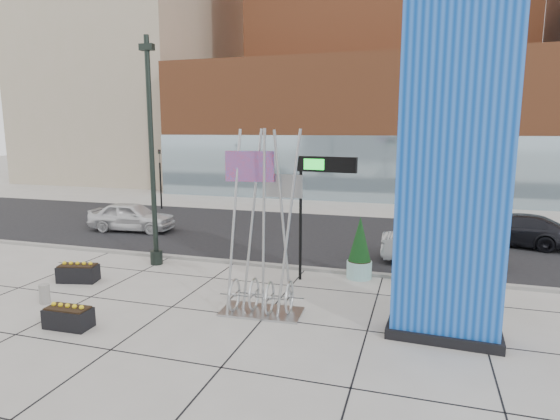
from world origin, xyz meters
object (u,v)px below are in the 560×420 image
(blue_pylon, at_px, (454,161))
(lamp_post, at_px, (153,175))
(public_art_sculpture, at_px, (262,267))
(car_white_west, at_px, (132,217))
(overhead_street_sign, at_px, (322,175))
(concrete_bollard, at_px, (45,294))
(car_silver_mid, at_px, (438,247))

(blue_pylon, distance_m, lamp_post, 11.65)
(public_art_sculpture, height_order, car_white_west, public_art_sculpture)
(lamp_post, height_order, car_white_west, lamp_post)
(blue_pylon, bearing_deg, car_white_west, 152.94)
(lamp_post, xyz_separation_m, car_white_west, (-4.70, 5.20, -2.88))
(lamp_post, height_order, overhead_street_sign, lamp_post)
(concrete_bollard, bearing_deg, public_art_sculpture, 10.54)
(concrete_bollard, distance_m, car_white_west, 10.76)
(lamp_post, distance_m, concrete_bollard, 6.02)
(blue_pylon, height_order, concrete_bollard, blue_pylon)
(blue_pylon, bearing_deg, concrete_bollard, -171.95)
(overhead_street_sign, relative_size, car_white_west, 0.98)
(blue_pylon, relative_size, overhead_street_sign, 2.13)
(car_white_west, bearing_deg, lamp_post, -143.59)
(overhead_street_sign, xyz_separation_m, car_white_west, (-11.58, 5.40, -3.09))
(public_art_sculpture, bearing_deg, concrete_bollard, -172.31)
(public_art_sculpture, xyz_separation_m, car_white_west, (-10.53, 8.83, -0.66))
(concrete_bollard, height_order, car_silver_mid, car_silver_mid)
(car_white_west, xyz_separation_m, car_silver_mid, (15.68, -1.90, -0.04))
(public_art_sculpture, bearing_deg, car_silver_mid, 50.57)
(blue_pylon, bearing_deg, lamp_post, 163.69)
(lamp_post, bearing_deg, public_art_sculpture, -31.85)
(public_art_sculpture, height_order, car_silver_mid, public_art_sculpture)
(public_art_sculpture, xyz_separation_m, overhead_street_sign, (1.05, 3.42, 2.43))
(lamp_post, relative_size, public_art_sculpture, 1.63)
(overhead_street_sign, bearing_deg, public_art_sculpture, -99.55)
(blue_pylon, relative_size, concrete_bollard, 15.42)
(lamp_post, xyz_separation_m, overhead_street_sign, (6.88, -0.20, 0.21))
(public_art_sculpture, distance_m, overhead_street_sign, 4.33)
(overhead_street_sign, bearing_deg, lamp_post, -174.22)
(blue_pylon, relative_size, lamp_post, 1.07)
(overhead_street_sign, xyz_separation_m, car_silver_mid, (4.10, 3.51, -3.13))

